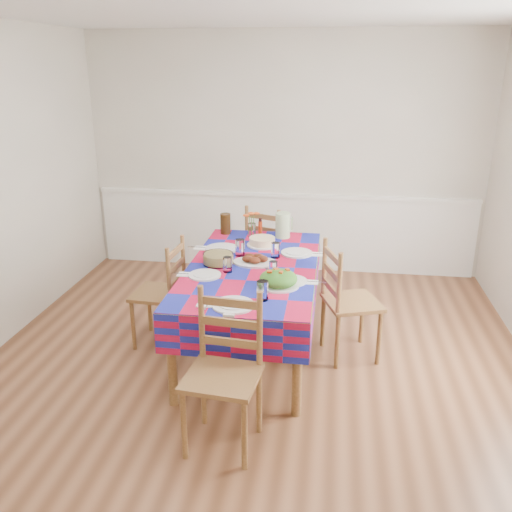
{
  "coord_description": "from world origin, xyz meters",
  "views": [
    {
      "loc": [
        0.56,
        -3.64,
        2.34
      ],
      "look_at": [
        -0.0,
        0.29,
        0.92
      ],
      "focal_mm": 38.0,
      "sensor_mm": 36.0,
      "label": 1
    }
  ],
  "objects": [
    {
      "name": "flower_vase",
      "position": [
        -0.19,
        1.27,
        0.87
      ],
      "size": [
        0.16,
        0.13,
        0.25
      ],
      "color": "white",
      "rests_on": "dining_table"
    },
    {
      "name": "setting_right_near",
      "position": [
        0.23,
        0.23,
        0.79
      ],
      "size": [
        0.45,
        0.26,
        0.12
      ],
      "rotation": [
        0.0,
        0.0,
        -1.57
      ],
      "color": "silver",
      "rests_on": "dining_table"
    },
    {
      "name": "cake",
      "position": [
        -0.05,
        1.02,
        0.8
      ],
      "size": [
        0.28,
        0.28,
        0.08
      ],
      "color": "silver",
      "rests_on": "dining_table"
    },
    {
      "name": "setting_left_near",
      "position": [
        -0.35,
        0.25,
        0.79
      ],
      "size": [
        0.47,
        0.28,
        0.12
      ],
      "rotation": [
        0.0,
        0.0,
        1.57
      ],
      "color": "silver",
      "rests_on": "dining_table"
    },
    {
      "name": "salad_platter",
      "position": [
        0.19,
        0.09,
        0.82
      ],
      "size": [
        0.32,
        0.32,
        0.13
      ],
      "color": "silver",
      "rests_on": "dining_table"
    },
    {
      "name": "dining_table",
      "position": [
        -0.06,
        0.49,
        0.68
      ],
      "size": [
        1.06,
        1.97,
        0.77
      ],
      "color": "brown",
      "rests_on": "room"
    },
    {
      "name": "chair_left",
      "position": [
        -0.85,
        0.49,
        0.47
      ],
      "size": [
        0.43,
        0.45,
        0.95
      ],
      "rotation": [
        0.0,
        0.0,
        -1.64
      ],
      "color": "brown",
      "rests_on": "room"
    },
    {
      "name": "chair_near",
      "position": [
        -0.06,
        -0.75,
        0.5
      ],
      "size": [
        0.49,
        0.47,
        1.02
      ],
      "rotation": [
        0.0,
        0.0,
        -0.11
      ],
      "color": "brown",
      "rests_on": "room"
    },
    {
      "name": "room",
      "position": [
        0.0,
        0.0,
        1.35
      ],
      "size": [
        4.58,
        5.08,
        2.78
      ],
      "color": "brown",
      "rests_on": "ground"
    },
    {
      "name": "tea_pitcher",
      "position": [
        -0.46,
        1.34,
        0.86
      ],
      "size": [
        0.1,
        0.1,
        0.2
      ],
      "primitive_type": "cylinder",
      "color": "#331E0B",
      "rests_on": "dining_table"
    },
    {
      "name": "meat_platter",
      "position": [
        -0.05,
        0.55,
        0.79
      ],
      "size": [
        0.36,
        0.26,
        0.07
      ],
      "color": "silver",
      "rests_on": "dining_table"
    },
    {
      "name": "setting_right_far",
      "position": [
        0.22,
        0.79,
        0.79
      ],
      "size": [
        0.52,
        0.3,
        0.13
      ],
      "rotation": [
        0.0,
        0.0,
        -1.57
      ],
      "color": "silver",
      "rests_on": "dining_table"
    },
    {
      "name": "chair_far",
      "position": [
        -0.08,
        1.73,
        0.48
      ],
      "size": [
        0.54,
        0.53,
        0.97
      ],
      "rotation": [
        0.0,
        0.0,
        2.79
      ],
      "color": "brown",
      "rests_on": "room"
    },
    {
      "name": "green_pitcher",
      "position": [
        0.11,
        1.3,
        0.89
      ],
      "size": [
        0.14,
        0.14,
        0.24
      ],
      "primitive_type": "cylinder",
      "color": "#ABCB8F",
      "rests_on": "dining_table"
    },
    {
      "name": "serving_utensils",
      "position": [
        0.11,
        0.38,
        0.77
      ],
      "size": [
        0.13,
        0.3,
        0.01
      ],
      "color": "black",
      "rests_on": "dining_table"
    },
    {
      "name": "hot_sauce",
      "position": [
        -0.12,
        1.35,
        0.85
      ],
      "size": [
        0.04,
        0.04,
        0.17
      ],
      "primitive_type": "cylinder",
      "color": "#C1370F",
      "rests_on": "dining_table"
    },
    {
      "name": "name_card",
      "position": [
        -0.07,
        -0.48,
        0.77
      ],
      "size": [
        0.08,
        0.02,
        0.02
      ],
      "primitive_type": "cube",
      "color": "silver",
      "rests_on": "dining_table"
    },
    {
      "name": "setting_near_head",
      "position": [
        -0.02,
        -0.26,
        0.8
      ],
      "size": [
        0.48,
        0.32,
        0.14
      ],
      "color": "silver",
      "rests_on": "dining_table"
    },
    {
      "name": "pasta_bowl",
      "position": [
        -0.35,
        0.49,
        0.81
      ],
      "size": [
        0.25,
        0.25,
        0.09
      ],
      "color": "white",
      "rests_on": "dining_table"
    },
    {
      "name": "chair_right",
      "position": [
        0.72,
        0.47,
        0.49
      ],
      "size": [
        0.54,
        0.55,
        1.0
      ],
      "rotation": [
        0.0,
        0.0,
        1.9
      ],
      "color": "brown",
      "rests_on": "room"
    },
    {
      "name": "wainscot",
      "position": [
        0.0,
        2.48,
        0.49
      ],
      "size": [
        4.41,
        0.06,
        0.92
      ],
      "color": "white",
      "rests_on": "room"
    },
    {
      "name": "setting_left_far",
      "position": [
        -0.33,
        0.81,
        0.8
      ],
      "size": [
        0.55,
        0.32,
        0.14
      ],
      "rotation": [
        0.0,
        0.0,
        1.57
      ],
      "color": "silver",
      "rests_on": "dining_table"
    }
  ]
}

